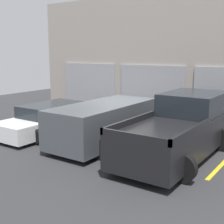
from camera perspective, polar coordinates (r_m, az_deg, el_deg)
name	(u,v)px	position (r m, az deg, el deg)	size (l,w,h in m)	color
ground_plane	(119,138)	(12.17, 1.36, -4.71)	(28.00, 28.00, 0.00)	#2D2D30
shophouse_building	(159,61)	(14.58, 8.57, 9.18)	(13.54, 0.68, 5.85)	#9E9389
pickup_truck	(180,129)	(10.11, 12.29, -3.04)	(2.52, 5.19, 1.93)	black
sedan_white	(50,119)	(13.01, -11.19, -1.31)	(2.09, 4.63, 1.20)	white
sedan_side	(104,122)	(11.17, -1.44, -1.88)	(2.30, 4.52, 1.48)	#474C51
parking_stripe_far_left	(28,128)	(14.11, -15.10, -2.87)	(0.12, 2.20, 0.01)	gold
parking_stripe_left	(76,138)	(12.20, -6.67, -4.72)	(0.12, 2.20, 0.01)	gold
parking_stripe_centre	(137,150)	(10.66, 4.58, -7.03)	(0.12, 2.20, 0.01)	gold
parking_stripe_right	(219,167)	(9.67, 18.99, -9.54)	(0.12, 2.20, 0.01)	gold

